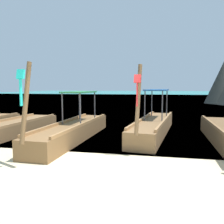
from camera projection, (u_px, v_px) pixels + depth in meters
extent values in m
plane|color=beige|center=(90.00, 164.00, 6.15)|extent=(120.00, 120.00, 0.00)
plane|color=teal|center=(151.00, 94.00, 65.67)|extent=(120.00, 120.00, 0.00)
cube|color=brown|center=(8.00, 130.00, 9.66)|extent=(1.58, 6.11, 0.53)
cube|color=#9F7246|center=(20.00, 123.00, 9.49)|extent=(0.35, 5.57, 0.10)
cube|color=brown|center=(73.00, 132.00, 9.01)|extent=(1.30, 5.92, 0.61)
cube|color=#996C3F|center=(62.00, 122.00, 9.08)|extent=(0.31, 5.40, 0.10)
cube|color=#996C3F|center=(85.00, 123.00, 8.86)|extent=(0.31, 5.40, 0.10)
cylinder|color=brown|center=(26.00, 102.00, 5.94)|extent=(0.15, 0.60, 2.12)
cube|color=#1ECCBC|center=(21.00, 74.00, 5.71)|extent=(0.20, 0.12, 0.25)
cube|color=#1ECCBC|center=(21.00, 93.00, 5.74)|extent=(0.03, 0.08, 0.67)
cylinder|color=#4C4C51|center=(62.00, 109.00, 8.86)|extent=(0.05, 0.05, 1.20)
cylinder|color=#4C4C51|center=(80.00, 109.00, 8.68)|extent=(0.05, 0.05, 1.20)
cylinder|color=#4C4C51|center=(79.00, 105.00, 10.56)|extent=(0.05, 0.05, 1.20)
cylinder|color=#4C4C51|center=(95.00, 106.00, 10.39)|extent=(0.05, 0.05, 1.20)
cube|color=#2D844C|center=(80.00, 92.00, 9.55)|extent=(0.98, 2.00, 0.06)
cube|color=brown|center=(154.00, 127.00, 9.96)|extent=(1.88, 6.09, 0.62)
cube|color=#9F7246|center=(143.00, 119.00, 10.08)|extent=(0.85, 5.48, 0.10)
cube|color=#9F7246|center=(165.00, 120.00, 9.77)|extent=(0.85, 5.48, 0.10)
cylinder|color=brown|center=(138.00, 99.00, 6.92)|extent=(0.20, 0.59, 2.14)
cube|color=red|center=(137.00, 79.00, 6.73)|extent=(0.21, 0.14, 0.25)
cube|color=red|center=(137.00, 95.00, 6.76)|extent=(0.04, 0.08, 0.70)
cylinder|color=#4C4C51|center=(145.00, 106.00, 9.84)|extent=(0.06, 0.06, 1.26)
cylinder|color=#4C4C51|center=(162.00, 106.00, 9.60)|extent=(0.06, 0.06, 1.26)
cylinder|color=#4C4C51|center=(152.00, 103.00, 11.53)|extent=(0.06, 0.06, 1.26)
cylinder|color=#4C4C51|center=(167.00, 103.00, 11.29)|extent=(0.06, 0.06, 1.26)
cube|color=#235BA3|center=(157.00, 90.00, 10.49)|extent=(1.16, 2.10, 0.06)
cube|color=brown|center=(214.00, 126.00, 8.15)|extent=(0.26, 5.32, 0.10)
cone|color=#32352F|center=(224.00, 82.00, 28.64)|extent=(4.33, 4.33, 5.37)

